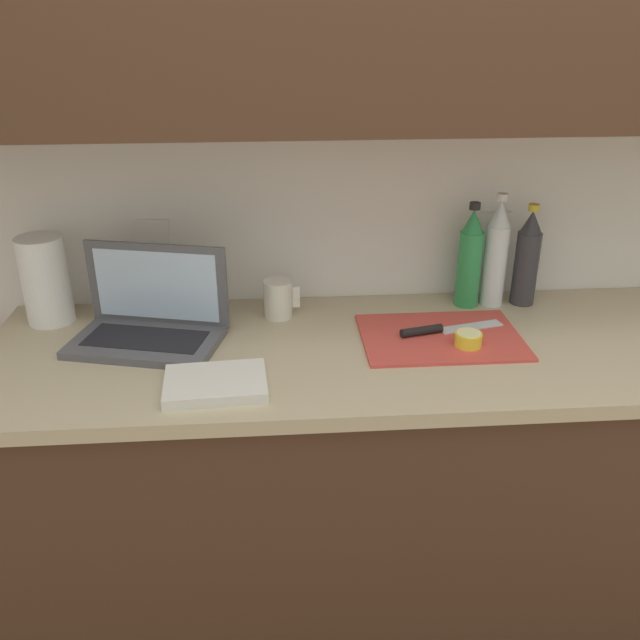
# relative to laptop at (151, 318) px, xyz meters

# --- Properties ---
(ground_plane) EXTENTS (12.00, 12.00, 0.00)m
(ground_plane) POSITION_rel_laptop_xyz_m (0.76, -0.08, -0.98)
(ground_plane) COLOR brown
(ground_plane) RESTS_ON ground
(wall_back) EXTENTS (5.20, 0.38, 2.60)m
(wall_back) POSITION_rel_laptop_xyz_m (0.76, 0.16, 0.58)
(wall_back) COLOR white
(wall_back) RESTS_ON ground_plane
(counter_unit) EXTENTS (2.33, 0.63, 0.92)m
(counter_unit) POSITION_rel_laptop_xyz_m (0.78, -0.08, -0.51)
(counter_unit) COLOR #472D1E
(counter_unit) RESTS_ON ground_plane
(laptop) EXTENTS (0.40, 0.29, 0.23)m
(laptop) POSITION_rel_laptop_xyz_m (0.00, 0.00, 0.00)
(laptop) COLOR #515156
(laptop) RESTS_ON counter_unit
(cutting_board) EXTENTS (0.40, 0.28, 0.01)m
(cutting_board) POSITION_rel_laptop_xyz_m (0.72, -0.06, -0.05)
(cutting_board) COLOR #D1473D
(cutting_board) RESTS_ON counter_unit
(knife) EXTENTS (0.28, 0.09, 0.02)m
(knife) POSITION_rel_laptop_xyz_m (0.71, -0.04, -0.04)
(knife) COLOR silver
(knife) RESTS_ON cutting_board
(lemon_half_cut) EXTENTS (0.07, 0.07, 0.03)m
(lemon_half_cut) POSITION_rel_laptop_xyz_m (0.77, -0.11, -0.03)
(lemon_half_cut) COLOR yellow
(lemon_half_cut) RESTS_ON cutting_board
(bottle_green_soda) EXTENTS (0.07, 0.07, 0.28)m
(bottle_green_soda) POSITION_rel_laptop_xyz_m (1.00, 0.15, 0.07)
(bottle_green_soda) COLOR #333338
(bottle_green_soda) RESTS_ON counter_unit
(bottle_oil_tall) EXTENTS (0.06, 0.06, 0.31)m
(bottle_oil_tall) POSITION_rel_laptop_xyz_m (0.91, 0.15, 0.09)
(bottle_oil_tall) COLOR silver
(bottle_oil_tall) RESTS_ON counter_unit
(bottle_water_clear) EXTENTS (0.06, 0.06, 0.29)m
(bottle_water_clear) POSITION_rel_laptop_xyz_m (0.84, 0.15, 0.08)
(bottle_water_clear) COLOR #2D934C
(bottle_water_clear) RESTS_ON counter_unit
(measuring_cup) EXTENTS (0.10, 0.08, 0.10)m
(measuring_cup) POSITION_rel_laptop_xyz_m (0.32, 0.11, -0.00)
(measuring_cup) COLOR silver
(measuring_cup) RESTS_ON counter_unit
(paper_towel_roll) EXTENTS (0.12, 0.12, 0.23)m
(paper_towel_roll) POSITION_rel_laptop_xyz_m (-0.28, 0.13, 0.06)
(paper_towel_roll) COLOR white
(paper_towel_roll) RESTS_ON counter_unit
(dish_towel) EXTENTS (0.23, 0.17, 0.02)m
(dish_towel) POSITION_rel_laptop_xyz_m (0.17, -0.26, -0.04)
(dish_towel) COLOR silver
(dish_towel) RESTS_ON counter_unit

